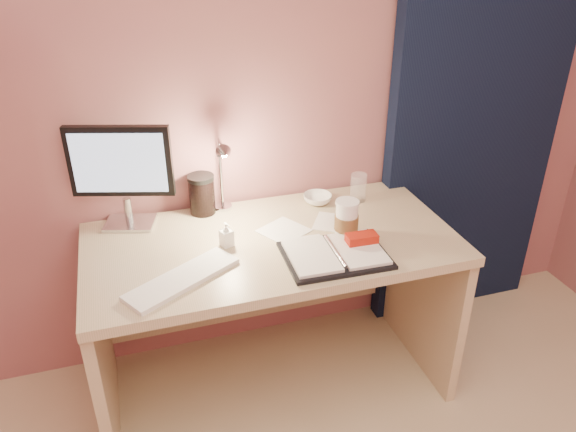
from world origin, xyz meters
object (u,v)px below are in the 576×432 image
object	(u,v)px
coffee_cup	(347,220)
lotion_bottle	(226,234)
clear_cup	(358,188)
bowl	(318,199)
desk_lamp	(225,171)
desk	(268,278)
planner	(338,253)
dark_jar	(202,196)
keyboard	(182,279)
monitor	(122,167)

from	to	relation	value
coffee_cup	lotion_bottle	bearing A→B (deg)	172.13
clear_cup	bowl	size ratio (longest dim) A/B	0.99
coffee_cup	desk_lamp	distance (m)	0.51
coffee_cup	desk	bearing A→B (deg)	155.71
coffee_cup	bowl	world-z (taller)	coffee_cup
planner	bowl	size ratio (longest dim) A/B	3.08
bowl	dark_jar	xyz separation A→B (m)	(-0.48, 0.06, 0.06)
desk	keyboard	bearing A→B (deg)	-145.86
desk	dark_jar	size ratio (longest dim) A/B	9.45
planner	coffee_cup	distance (m)	0.17
coffee_cup	lotion_bottle	xyz separation A→B (m)	(-0.45, 0.06, -0.02)
monitor	dark_jar	distance (m)	0.34
planner	bowl	bearing A→B (deg)	81.38
desk	lotion_bottle	size ratio (longest dim) A/B	14.88
clear_cup	lotion_bottle	bearing A→B (deg)	-161.95
desk	keyboard	world-z (taller)	keyboard
desk	clear_cup	world-z (taller)	clear_cup
planner	coffee_cup	size ratio (longest dim) A/B	2.54
clear_cup	dark_jar	bearing A→B (deg)	172.40
desk	keyboard	distance (m)	0.50
dark_jar	monitor	bearing A→B (deg)	-176.42
clear_cup	desk_lamp	world-z (taller)	desk_lamp
keyboard	lotion_bottle	distance (m)	0.27
planner	lotion_bottle	bearing A→B (deg)	153.83
desk	desk_lamp	world-z (taller)	desk_lamp
monitor	dark_jar	world-z (taller)	monitor
coffee_cup	bowl	size ratio (longest dim) A/B	1.21
keyboard	bowl	xyz separation A→B (m)	(0.63, 0.41, 0.01)
desk_lamp	lotion_bottle	bearing A→B (deg)	-100.03
clear_cup	bowl	xyz separation A→B (m)	(-0.17, 0.03, -0.04)
bowl	dark_jar	distance (m)	0.49
desk	clear_cup	size ratio (longest dim) A/B	11.62
bowl	keyboard	bearing A→B (deg)	-147.04
bowl	lotion_bottle	xyz separation A→B (m)	(-0.44, -0.23, 0.03)
coffee_cup	dark_jar	distance (m)	0.60
keyboard	dark_jar	xyz separation A→B (m)	(0.15, 0.47, 0.07)
monitor	lotion_bottle	bearing A→B (deg)	-22.32
lotion_bottle	desk_lamp	size ratio (longest dim) A/B	0.29
planner	lotion_bottle	distance (m)	0.41
coffee_cup	clear_cup	world-z (taller)	coffee_cup
planner	clear_cup	xyz separation A→B (m)	(0.25, 0.39, 0.05)
keyboard	dark_jar	distance (m)	0.50
bowl	dark_jar	world-z (taller)	dark_jar
clear_cup	desk_lamp	bearing A→B (deg)	178.12
planner	desk_lamp	bearing A→B (deg)	129.10
desk	lotion_bottle	distance (m)	0.33
desk	coffee_cup	world-z (taller)	coffee_cup
keyboard	coffee_cup	size ratio (longest dim) A/B	2.80
clear_cup	lotion_bottle	xyz separation A→B (m)	(-0.62, -0.20, -0.01)
dark_jar	keyboard	bearing A→B (deg)	-107.81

